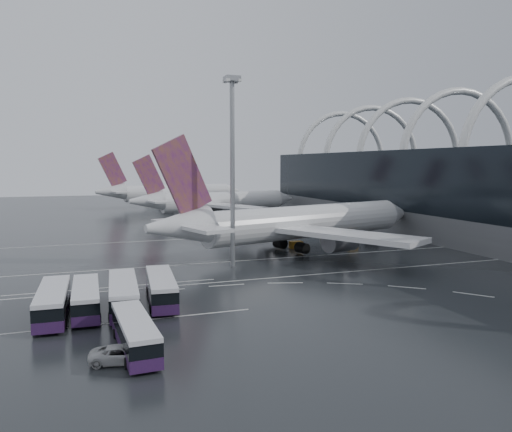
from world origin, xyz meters
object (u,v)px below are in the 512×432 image
object	(u,v)px
airliner_gate_c	(170,193)
gse_cart_belly_a	(353,245)
airliner_main	(296,223)
gse_cart_belly_d	(344,239)
bus_row_near_b	(86,298)
van_curve_a	(122,354)
gse_cart_belly_e	(279,236)
bus_row_near_d	(161,288)
airliner_gate_b	(215,202)
floodlight_mast	(232,148)
bus_row_far_b	(135,333)
bus_row_near_a	(53,302)
bus_row_near_c	(123,294)
gse_cart_belly_b	(325,236)
gse_cart_belly_c	(296,245)

from	to	relation	value
airliner_gate_c	gse_cart_belly_a	bearing A→B (deg)	-91.27
airliner_main	airliner_gate_c	bearing A→B (deg)	76.64
airliner_main	gse_cart_belly_d	distance (m)	16.76
bus_row_near_b	van_curve_a	bearing A→B (deg)	-169.69
bus_row_near_b	gse_cart_belly_e	size ratio (longest dim) A/B	6.20
bus_row_near_d	gse_cart_belly_a	world-z (taller)	bus_row_near_d
bus_row_near_b	gse_cart_belly_d	size ratio (longest dim) A/B	5.25
airliner_gate_b	floodlight_mast	bearing A→B (deg)	-113.20
bus_row_far_b	gse_cart_belly_d	bearing A→B (deg)	-47.86
airliner_main	gse_cart_belly_a	xyz separation A→B (m)	(12.63, 0.05, -4.87)
bus_row_near_d	floodlight_mast	world-z (taller)	floodlight_mast
airliner_main	bus_row_near_a	size ratio (longest dim) A/B	4.68
bus_row_near_b	bus_row_far_b	size ratio (longest dim) A/B	1.03
bus_row_near_c	gse_cart_belly_a	world-z (taller)	bus_row_near_c
airliner_gate_c	bus_row_far_b	distance (m)	153.38
gse_cart_belly_e	gse_cart_belly_b	bearing A→B (deg)	-23.84
bus_row_near_d	gse_cart_belly_b	bearing A→B (deg)	-42.49
bus_row_near_b	airliner_gate_b	bearing A→B (deg)	-22.11
gse_cart_belly_e	bus_row_near_b	bearing A→B (deg)	-132.85
gse_cart_belly_e	floodlight_mast	bearing A→B (deg)	-125.84
bus_row_near_a	van_curve_a	world-z (taller)	bus_row_near_a
bus_row_near_a	bus_row_near_d	distance (m)	12.30
airliner_main	airliner_gate_b	size ratio (longest dim) A/B	1.12
van_curve_a	gse_cart_belly_b	size ratio (longest dim) A/B	2.41
floodlight_mast	gse_cart_belly_a	distance (m)	35.16
bus_row_near_d	gse_cart_belly_d	bearing A→B (deg)	-47.69
gse_cart_belly_b	van_curve_a	bearing A→B (deg)	-130.40
bus_row_near_d	gse_cart_belly_c	world-z (taller)	bus_row_near_d
bus_row_near_b	gse_cart_belly_e	xyz separation A→B (m)	(41.85, 45.12, -1.15)
floodlight_mast	gse_cart_belly_a	bearing A→B (deg)	19.05
bus_row_near_a	gse_cart_belly_e	distance (m)	64.50
bus_row_far_b	floodlight_mast	xyz separation A→B (m)	(19.01, 32.67, 17.60)
gse_cart_belly_c	floodlight_mast	bearing A→B (deg)	-143.04
bus_row_near_b	gse_cart_belly_b	bearing A→B (deg)	-50.51
bus_row_far_b	van_curve_a	world-z (taller)	bus_row_far_b
gse_cart_belly_a	airliner_gate_c	bearing A→B (deg)	99.69
van_curve_a	bus_row_near_d	bearing A→B (deg)	-7.86
bus_row_near_c	gse_cart_belly_e	xyz separation A→B (m)	(37.77, 45.28, -1.31)
van_curve_a	gse_cart_belly_a	xyz separation A→B (m)	(48.50, 44.91, -0.22)
bus_row_near_a	bus_row_near_c	size ratio (longest dim) A/B	0.96
bus_row_near_a	van_curve_a	xyz separation A→B (m)	(6.12, -15.31, -1.05)
bus_row_near_b	gse_cart_belly_a	world-z (taller)	bus_row_near_b
bus_row_near_c	bus_row_near_d	xyz separation A→B (m)	(4.59, 1.52, -0.06)
bus_row_near_b	bus_row_near_c	world-z (taller)	bus_row_near_c
airliner_main	gse_cart_belly_c	bearing A→B (deg)	47.81
van_curve_a	gse_cart_belly_e	distance (m)	72.68
bus_row_far_b	gse_cart_belly_e	world-z (taller)	bus_row_far_b
bus_row_near_b	floodlight_mast	xyz separation A→B (m)	(23.06, 19.10, 17.54)
bus_row_near_d	van_curve_a	world-z (taller)	bus_row_near_d
bus_row_near_a	gse_cart_belly_d	world-z (taller)	bus_row_near_a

